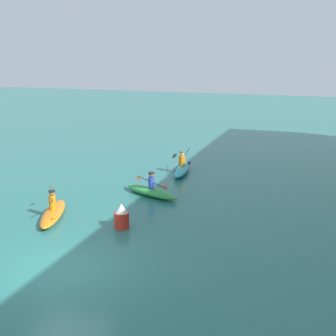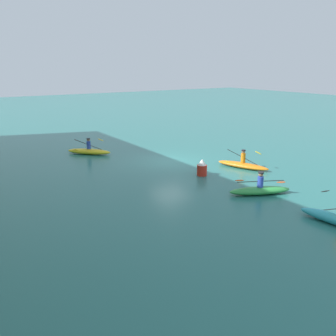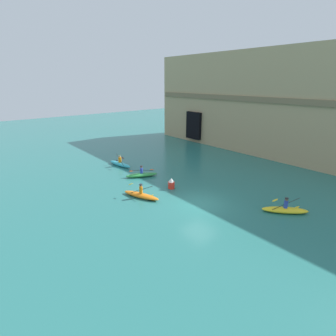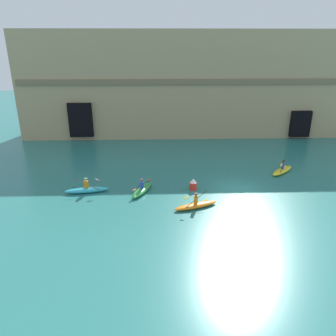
% 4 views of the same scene
% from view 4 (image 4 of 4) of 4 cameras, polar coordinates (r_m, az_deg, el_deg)
% --- Properties ---
extents(ground_plane, '(120.00, 120.00, 0.00)m').
position_cam_4_polar(ground_plane, '(27.29, 12.28, -3.83)').
color(ground_plane, '#28706B').
extents(cliff_bluff, '(41.43, 6.52, 12.66)m').
position_cam_4_polar(cliff_bluff, '(42.53, 3.83, 14.37)').
color(cliff_bluff, tan).
rests_on(cliff_bluff, ground).
extents(kayak_orange, '(3.40, 1.86, 1.16)m').
position_cam_4_polar(kayak_orange, '(24.01, 4.85, -6.43)').
color(kayak_orange, orange).
rests_on(kayak_orange, ground).
extents(kayak_green, '(1.95, 3.17, 1.14)m').
position_cam_4_polar(kayak_green, '(26.35, -4.54, -3.78)').
color(kayak_green, green).
rests_on(kayak_green, ground).
extents(kayak_yellow, '(2.90, 2.80, 1.15)m').
position_cam_4_polar(kayak_yellow, '(31.96, 19.27, -0.37)').
color(kayak_yellow, yellow).
rests_on(kayak_yellow, ground).
extents(kayak_cyan, '(3.51, 1.22, 1.27)m').
position_cam_4_polar(kayak_cyan, '(27.00, -13.96, -3.65)').
color(kayak_cyan, '#33B2C6').
rests_on(kayak_cyan, ground).
extents(marker_buoy, '(0.58, 0.58, 0.97)m').
position_cam_4_polar(marker_buoy, '(26.71, 4.40, -2.89)').
color(marker_buoy, red).
rests_on(marker_buoy, ground).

